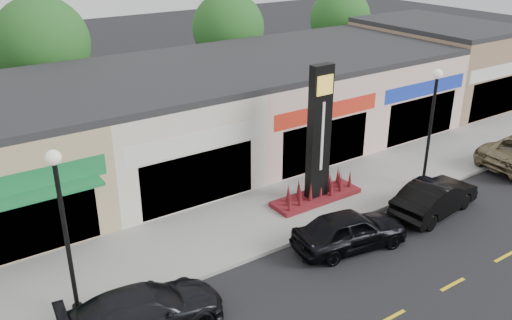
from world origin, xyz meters
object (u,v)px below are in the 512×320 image
at_px(lamp_east_near, 432,117).
at_px(car_black_sedan, 350,230).
at_px(pylon_sign, 318,155).
at_px(car_black_conv, 435,197).
at_px(lamp_west_near, 63,219).
at_px(car_dark_sedan, 144,311).

relative_size(lamp_east_near, car_black_sedan, 1.23).
xyz_separation_m(lamp_east_near, car_black_sedan, (-6.32, -1.80, -2.72)).
xyz_separation_m(pylon_sign, car_black_conv, (3.47, -3.54, -1.53)).
bearing_deg(car_black_sedan, car_black_conv, -80.84).
height_order(lamp_west_near, lamp_east_near, same).
xyz_separation_m(lamp_east_near, car_black_conv, (-1.53, -1.84, -2.73)).
height_order(lamp_east_near, car_dark_sedan, lamp_east_near).
bearing_deg(lamp_east_near, lamp_west_near, 180.00).
distance_m(car_dark_sedan, car_black_sedan, 8.20).
distance_m(pylon_sign, car_black_conv, 5.18).
bearing_deg(lamp_west_near, car_black_sedan, -10.53).
relative_size(pylon_sign, car_dark_sedan, 1.24).
bearing_deg(car_black_conv, lamp_east_near, -47.80).
height_order(lamp_west_near, pylon_sign, pylon_sign).
xyz_separation_m(lamp_west_near, car_dark_sedan, (1.48, -1.71, -2.77)).
distance_m(lamp_east_near, pylon_sign, 5.42).
bearing_deg(car_black_conv, pylon_sign, 36.41).
height_order(pylon_sign, car_black_conv, pylon_sign).
distance_m(lamp_west_near, car_dark_sedan, 3.58).
xyz_separation_m(lamp_east_near, pylon_sign, (-5.00, 1.70, -1.20)).
height_order(car_black_sedan, car_black_conv, car_black_sedan).
relative_size(car_black_sedan, car_black_conv, 0.98).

